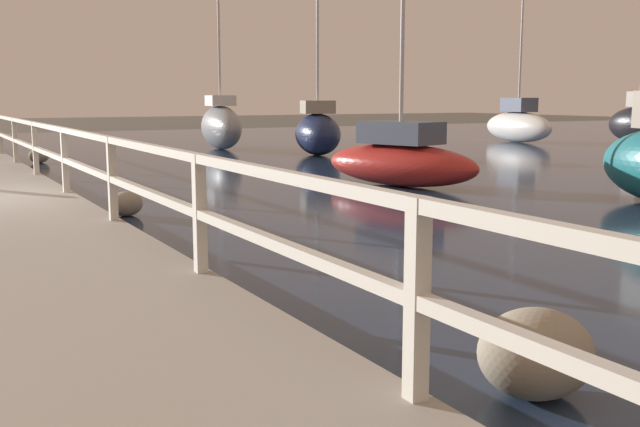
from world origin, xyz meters
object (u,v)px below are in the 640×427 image
Objects in this scene: sailboat_navy at (318,132)px; sailboat_red at (400,160)px; sailboat_white at (518,124)px; sailboat_gray at (221,125)px; sailboat_black at (639,123)px.

sailboat_red is at bearing -89.09° from sailboat_navy.
sailboat_gray reaches higher than sailboat_white.
sailboat_black is at bearing -29.30° from sailboat_white.
sailboat_gray is at bearing 129.67° from sailboat_navy.
sailboat_black reaches higher than sailboat_red.
sailboat_gray reaches higher than sailboat_red.
sailboat_red is 8.81m from sailboat_navy.
sailboat_black reaches higher than sailboat_navy.
sailboat_white is 0.84× the size of sailboat_gray.
sailboat_white is 1.29× the size of sailboat_navy.
sailboat_gray is 1.54× the size of sailboat_navy.
sailboat_navy is (-14.66, 0.76, -0.08)m from sailboat_black.
sailboat_black is at bearing -7.01° from sailboat_gray.
sailboat_white reaches higher than sailboat_red.
sailboat_black is 1.13× the size of sailboat_navy.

